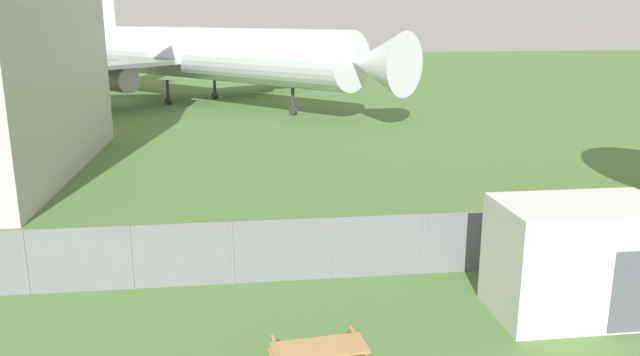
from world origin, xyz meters
TOP-DOWN VIEW (x-y plane):
  - perimeter_fence at (0.00, 9.88)m, footprint 56.07×0.07m
  - airplane at (-5.37, 46.23)m, footprint 29.25×31.45m
  - portable_cabin at (5.41, 7.18)m, footprint 3.84×2.28m

SIDE VIEW (x-z plane):
  - perimeter_fence at x=0.00m, z-range 0.00..1.71m
  - portable_cabin at x=5.41m, z-range 0.00..2.70m
  - airplane at x=-5.37m, z-range -2.10..9.95m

